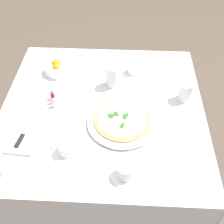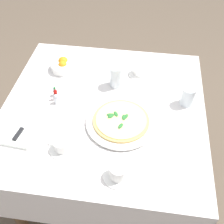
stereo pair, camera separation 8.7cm
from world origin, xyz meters
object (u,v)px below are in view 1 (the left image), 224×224
at_px(coffee_cup_back_corner, 126,171).
at_px(dinner_knife, 24,132).
at_px(pizza, 122,119).
at_px(coffee_cup_far_left, 134,69).
at_px(water_glass_near_left, 185,93).
at_px(napkin_folded, 25,135).
at_px(citrus_bowl, 57,68).
at_px(pizza_plate, 122,121).
at_px(pepper_shaker, 54,103).
at_px(water_glass_center_back, 112,77).
at_px(salt_shaker, 53,95).
at_px(hot_sauce_bottle, 53,98).
at_px(coffee_cup_right_edge, 66,149).

xyz_separation_m(coffee_cup_back_corner, dinner_knife, (0.19, 0.48, -0.01)).
distance_m(pizza, coffee_cup_far_left, 0.40).
bearing_deg(water_glass_near_left, napkin_folded, 110.65).
bearing_deg(coffee_cup_back_corner, citrus_bowl, 31.56).
bearing_deg(pizza_plate, pepper_shaker, 74.82).
distance_m(pizza, water_glass_center_back, 0.29).
height_order(dinner_knife, salt_shaker, salt_shaker).
relative_size(coffee_cup_far_left, dinner_knife, 0.67).
bearing_deg(pizza_plate, hot_sauce_bottle, 71.17).
bearing_deg(water_glass_center_back, coffee_cup_far_left, -47.38).
bearing_deg(water_glass_center_back, water_glass_near_left, -103.85).
distance_m(water_glass_near_left, napkin_folded, 0.83).
bearing_deg(dinner_knife, salt_shaker, -8.39).
relative_size(water_glass_center_back, hot_sauce_bottle, 1.53).
distance_m(pizza, salt_shaker, 0.40).
bearing_deg(water_glass_near_left, coffee_cup_right_edge, 123.59).
bearing_deg(coffee_cup_back_corner, hot_sauce_bottle, 42.87).
distance_m(water_glass_center_back, salt_shaker, 0.34).
height_order(pizza, napkin_folded, pizza).
xyz_separation_m(coffee_cup_right_edge, hot_sauce_bottle, (0.31, 0.12, 0.01)).
bearing_deg(pizza_plate, citrus_bowl, 45.64).
relative_size(coffee_cup_far_left, citrus_bowl, 0.87).
xyz_separation_m(coffee_cup_far_left, hot_sauce_bottle, (-0.27, 0.42, 0.01)).
xyz_separation_m(citrus_bowl, salt_shaker, (-0.23, -0.02, -0.00)).
bearing_deg(pizza, napkin_folded, 103.20).
bearing_deg(water_glass_center_back, hot_sauce_bottle, 117.75).
xyz_separation_m(pizza, water_glass_center_back, (0.28, 0.06, 0.03)).
bearing_deg(dinner_knife, water_glass_near_left, -59.89).
bearing_deg(water_glass_near_left, pizza_plate, 120.07).
distance_m(coffee_cup_right_edge, hot_sauce_bottle, 0.33).
bearing_deg(pepper_shaker, coffee_cup_right_edge, -158.95).
height_order(water_glass_near_left, hot_sauce_bottle, water_glass_near_left).
xyz_separation_m(water_glass_near_left, napkin_folded, (-0.29, 0.78, -0.04)).
bearing_deg(pepper_shaker, water_glass_center_back, -57.36).
relative_size(citrus_bowl, salt_shaker, 2.67).
relative_size(water_glass_near_left, citrus_bowl, 0.70).
height_order(pizza_plate, coffee_cup_back_corner, coffee_cup_back_corner).
relative_size(coffee_cup_right_edge, dinner_knife, 0.67).
bearing_deg(hot_sauce_bottle, coffee_cup_right_edge, -159.07).
xyz_separation_m(water_glass_center_back, salt_shaker, (-0.13, 0.31, -0.03)).
bearing_deg(pepper_shaker, citrus_bowl, 7.63).
bearing_deg(dinner_knife, napkin_folded, 180.00).
relative_size(water_glass_center_back, napkin_folded, 0.55).
distance_m(pizza, water_glass_near_left, 0.37).
xyz_separation_m(pizza, pepper_shaker, (0.10, 0.35, 0.00)).
bearing_deg(coffee_cup_far_left, hot_sauce_bottle, 122.65).
relative_size(pizza, citrus_bowl, 1.84).
xyz_separation_m(napkin_folded, dinner_knife, (0.00, -0.00, 0.01)).
distance_m(pizza, pepper_shaker, 0.37).
distance_m(coffee_cup_back_corner, salt_shaker, 0.59).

